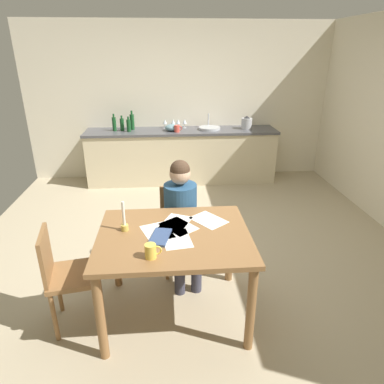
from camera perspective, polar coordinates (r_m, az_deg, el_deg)
ground_plane at (r=4.04m, az=-0.01°, el=-9.52°), size 5.20×5.20×0.04m
wall_back at (r=6.07m, az=-2.01°, el=14.80°), size 5.20×0.12×2.60m
kitchen_counter at (r=5.90m, az=-1.74°, el=6.13°), size 3.20×0.64×0.90m
dining_table at (r=2.78m, az=-3.01°, el=-9.10°), size 1.21×0.97×0.79m
chair_at_table at (r=3.50m, az=-2.09°, el=-5.44°), size 0.45×0.45×0.86m
person_seated at (r=3.28m, az=-1.74°, el=-3.61°), size 0.37×0.62×1.19m
chair_side_empty at (r=2.95m, az=-20.42°, el=-12.70°), size 0.46×0.46×0.88m
coffee_mug at (r=2.42m, az=-6.90°, el=-9.82°), size 0.12×0.08×0.11m
candlestick at (r=2.79m, az=-11.31°, el=-5.06°), size 0.06×0.06×0.25m
book_magazine at (r=2.67m, az=-5.38°, el=-7.54°), size 0.19×0.28×0.02m
paper_letter at (r=2.65m, az=-2.60°, el=-7.90°), size 0.25×0.32×0.00m
paper_bill at (r=2.89m, az=-2.77°, el=-5.14°), size 0.31×0.36×0.00m
paper_envelope at (r=2.93m, az=2.80°, el=-4.71°), size 0.35×0.36×0.00m
paper_receipt at (r=2.83m, az=-2.32°, el=-5.77°), size 0.35×0.36×0.00m
paper_notice at (r=2.76m, az=-5.86°, el=-6.66°), size 0.30×0.35×0.00m
sink_unit at (r=5.83m, az=2.95°, el=10.68°), size 0.36×0.36×0.24m
bottle_oil at (r=5.83m, az=-12.94°, el=11.11°), size 0.06×0.06×0.28m
bottle_vinegar at (r=5.83m, az=-11.67°, el=11.09°), size 0.07×0.07×0.25m
bottle_wine_red at (r=5.73m, az=-10.59°, el=10.96°), size 0.07×0.07×0.24m
bottle_sauce at (r=5.87m, az=-10.03°, el=11.57°), size 0.07×0.07×0.31m
mixing_bowl at (r=5.72m, az=-3.38°, el=10.77°), size 0.24×0.24×0.11m
stovetop_kettle at (r=5.92m, az=9.16°, el=11.37°), size 0.18×0.18×0.22m
wine_glass_near_sink at (r=5.91m, az=-1.25°, el=11.73°), size 0.07×0.07×0.15m
wine_glass_by_kettle at (r=5.91m, az=-2.36°, el=11.71°), size 0.07×0.07×0.15m
wine_glass_back_left at (r=5.91m, az=-3.20°, el=11.69°), size 0.07×0.07×0.15m
wine_glass_back_right at (r=5.90m, az=-4.58°, el=11.65°), size 0.07×0.07×0.15m
teacup_on_counter at (r=5.62m, az=-2.52°, el=10.59°), size 0.13×0.09×0.11m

